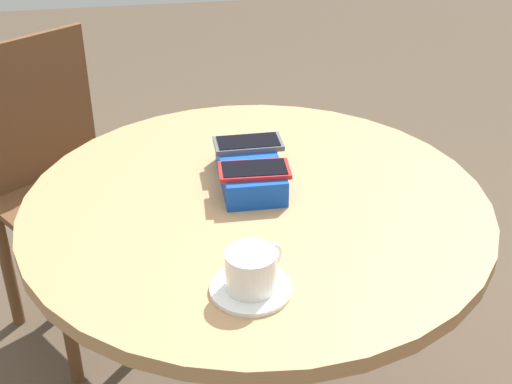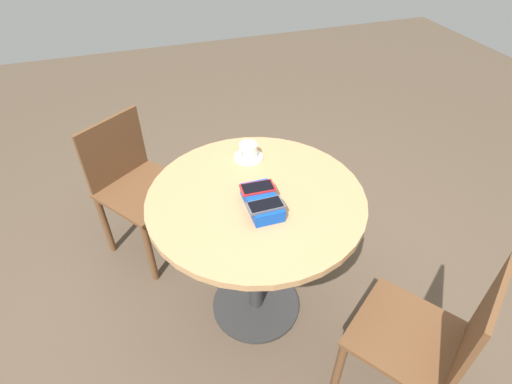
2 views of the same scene
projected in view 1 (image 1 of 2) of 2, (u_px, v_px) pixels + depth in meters
The scene contains 7 objects.
round_table at pixel (256, 264), 1.45m from camera, with size 0.90×0.90×0.76m.
phone_box at pixel (251, 171), 1.42m from camera, with size 0.21×0.12×0.05m.
phone_gray at pixel (248, 143), 1.45m from camera, with size 0.07×0.14×0.01m.
phone_red at pixel (257, 170), 1.36m from camera, with size 0.08×0.14×0.01m.
saucer at pixel (251, 289), 1.14m from camera, with size 0.13×0.13×0.01m, color white.
coffee_cup at pixel (252, 269), 1.12m from camera, with size 0.09×0.10×0.07m.
chair_far_side at pixel (65, 191), 2.01m from camera, with size 0.53×0.53×0.87m.
Camera 1 is at (1.15, -0.19, 1.49)m, focal length 50.00 mm.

